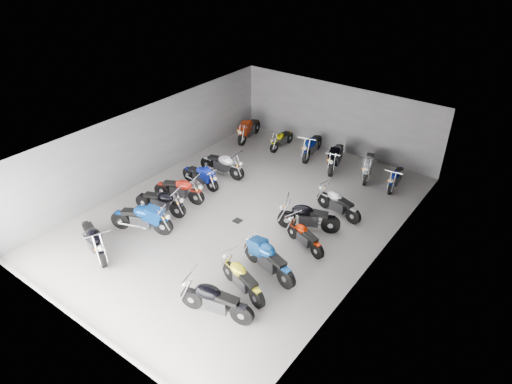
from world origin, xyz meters
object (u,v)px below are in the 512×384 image
Objects in this scene: motorcycle_left_e at (200,176)px; motorcycle_right_b at (242,279)px; drain_grate at (238,221)px; motorcycle_left_f at (222,164)px; motorcycle_left_c at (161,202)px; motorcycle_back_e at (368,165)px; motorcycle_left_b at (142,218)px; motorcycle_back_c at (312,146)px; motorcycle_back_a at (249,129)px; motorcycle_right_e at (308,217)px; motorcycle_right_a at (215,301)px; motorcycle_right_c at (268,259)px; motorcycle_left_a at (93,240)px; motorcycle_left_d at (180,190)px; motorcycle_back_f at (396,178)px; motorcycle_right_d at (305,236)px; motorcycle_right_f at (338,203)px; motorcycle_back_b at (281,139)px; motorcycle_back_d at (336,157)px.

motorcycle_right_b is (5.21, -3.88, 0.02)m from motorcycle_left_e.
motorcycle_left_f is (-2.66, 2.32, 0.53)m from drain_grate.
motorcycle_left_c is 8.83m from motorcycle_back_e.
motorcycle_left_b is 0.98× the size of motorcycle_back_c.
drain_grate is 0.14× the size of motorcycle_back_a.
motorcycle_left_f is 6.24m from motorcycle_back_e.
motorcycle_right_e is 0.93× the size of motorcycle_back_a.
motorcycle_right_a reaches higher than motorcycle_left_c.
motorcycle_right_c reaches higher than motorcycle_right_e.
motorcycle_left_a reaches higher than motorcycle_right_a.
motorcycle_left_d is 1.05× the size of motorcycle_right_b.
motorcycle_left_a is 5.26m from motorcycle_right_b.
motorcycle_left_a is at bearing 45.81° from motorcycle_back_e.
motorcycle_back_f is (3.73, 5.79, 0.44)m from drain_grate.
motorcycle_right_a is at bearing -165.60° from motorcycle_right_d.
motorcycle_left_c is 2.39m from motorcycle_left_e.
drain_grate is at bearing 70.84° from motorcycle_right_c.
motorcycle_back_a is 1.02× the size of motorcycle_back_e.
motorcycle_left_d is 6.12m from motorcycle_right_f.
motorcycle_right_f reaches higher than motorcycle_back_b.
motorcycle_right_a is 10.56m from motorcycle_back_c.
motorcycle_left_a is 11.91m from motorcycle_back_f.
motorcycle_back_e is at bearing -25.33° from motorcycle_right_e.
motorcycle_left_b is 1.05× the size of motorcycle_right_e.
motorcycle_back_c reaches higher than motorcycle_left_f.
motorcycle_left_e is (-0.50, 3.58, -0.08)m from motorcycle_left_b.
motorcycle_back_e is (1.47, 0.14, -0.02)m from motorcycle_back_d.
motorcycle_left_b is 1.11× the size of motorcycle_left_e.
motorcycle_right_a is 0.96× the size of motorcycle_back_d.
motorcycle_left_d reaches higher than motorcycle_back_f.
motorcycle_right_b is at bearing 115.77° from motorcycle_back_b.
motorcycle_left_b reaches higher than motorcycle_right_b.
motorcycle_back_d is (3.62, 6.07, 0.05)m from motorcycle_left_d.
motorcycle_left_c is 7.38m from motorcycle_back_a.
motorcycle_left_c is 5.24m from motorcycle_right_b.
motorcycle_right_c is at bearing 73.10° from motorcycle_back_e.
motorcycle_right_f is 0.91× the size of motorcycle_back_e.
motorcycle_left_c is 6.62m from motorcycle_right_f.
motorcycle_right_c is at bearing 137.86° from motorcycle_left_a.
motorcycle_back_c reaches higher than motorcycle_right_d.
motorcycle_back_e is at bearing -13.52° from motorcycle_back_f.
motorcycle_right_e is at bearing 67.73° from motorcycle_back_f.
motorcycle_left_d is at bearing 32.76° from motorcycle_back_e.
motorcycle_right_f reaches higher than motorcycle_back_f.
motorcycle_left_e reaches higher than motorcycle_back_f.
motorcycle_left_e is 0.88× the size of motorcycle_back_a.
motorcycle_back_a is (-6.35, 4.88, 0.01)m from motorcycle_right_e.
motorcycle_back_a is at bearing 76.18° from motorcycle_right_f.
motorcycle_left_e is 0.95× the size of motorcycle_right_e.
motorcycle_back_f is at bearing 164.15° from motorcycle_back_d.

